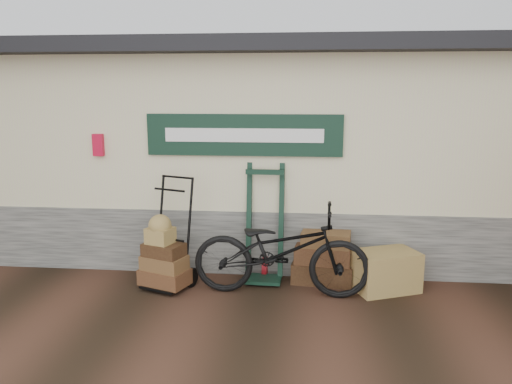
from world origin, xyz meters
TOP-DOWN VIEW (x-y plane):
  - ground at (0.00, 0.00)m, footprint 80.00×80.00m
  - station_building at (-0.01, 2.74)m, footprint 14.40×4.10m
  - porter_trolley at (-1.21, 0.52)m, footprint 0.88×0.77m
  - green_barrow at (-0.01, 0.85)m, footprint 0.59×0.50m
  - suitcase_stack at (0.78, 0.85)m, footprint 0.85×0.59m
  - wicker_hamper at (1.57, 0.61)m, footprint 0.92×0.78m
  - bicycle at (0.23, 0.34)m, footprint 0.86×2.23m

SIDE VIEW (x-z plane):
  - ground at x=0.00m, z-range 0.00..0.00m
  - wicker_hamper at x=1.57m, z-range 0.00..0.51m
  - suitcase_stack at x=0.78m, z-range 0.00..0.70m
  - bicycle at x=0.23m, z-range 0.00..1.28m
  - porter_trolley at x=-1.21m, z-range 0.00..1.46m
  - green_barrow at x=-0.01m, z-range 0.00..1.58m
  - station_building at x=-0.01m, z-range 0.01..3.21m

